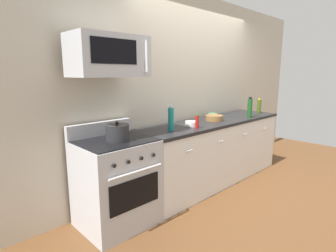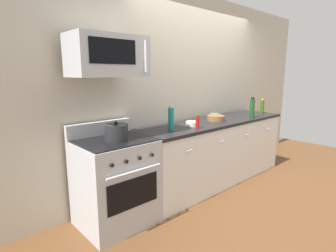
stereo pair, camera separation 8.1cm
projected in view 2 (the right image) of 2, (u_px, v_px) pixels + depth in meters
name	position (u px, v px, depth m)	size (l,w,h in m)	color
ground_plane	(214.00, 181.00, 4.02)	(6.85, 6.85, 0.00)	brown
back_wall	(195.00, 89.00, 4.05)	(5.71, 0.10, 2.70)	beige
counter_unit	(215.00, 151.00, 3.93)	(2.62, 0.66, 0.92)	white
range_oven	(116.00, 181.00, 2.82)	(0.76, 0.69, 1.07)	#B7BABF
microwave	(108.00, 56.00, 2.60)	(0.74, 0.44, 0.40)	#B7BABF
bottle_hot_sauce_red	(197.00, 122.00, 3.28)	(0.04, 0.04, 0.17)	#B21914
bottle_olive_oil	(262.00, 106.00, 4.53)	(0.07, 0.07, 0.24)	#385114
bottle_sparkling_teal	(171.00, 119.00, 3.14)	(0.07, 0.07, 0.30)	#197F7A
bottle_wine_green	(252.00, 108.00, 4.03)	(0.07, 0.07, 0.32)	#19471E
bowl_wooden_salad	(216.00, 118.00, 3.82)	(0.25, 0.25, 0.08)	brown
bowl_green_glaze	(214.00, 115.00, 4.08)	(0.14, 0.14, 0.07)	#477A4C
bowl_white_ceramic	(192.00, 124.00, 3.41)	(0.16, 0.16, 0.06)	white
stockpot	(116.00, 132.00, 2.67)	(0.23, 0.23, 0.20)	#262628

